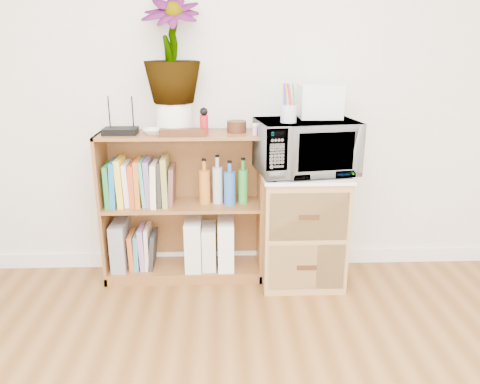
{
  "coord_description": "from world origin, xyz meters",
  "views": [
    {
      "loc": [
        -0.09,
        -0.7,
        1.47
      ],
      "look_at": [
        0.01,
        1.95,
        0.62
      ],
      "focal_mm": 35.0,
      "sensor_mm": 36.0,
      "label": 1
    }
  ],
  "objects": [
    {
      "name": "plant_pot",
      "position": [
        -0.38,
        2.12,
        1.04
      ],
      "size": [
        0.21,
        0.21,
        0.18
      ],
      "primitive_type": "cylinder",
      "color": "white",
      "rests_on": "bookshelf"
    },
    {
      "name": "paint_jars",
      "position": [
        0.13,
        2.01,
        0.98
      ],
      "size": [
        0.12,
        0.04,
        0.06
      ],
      "primitive_type": "cube",
      "color": "pink",
      "rests_on": "bookshelf"
    },
    {
      "name": "liquor_bottles",
      "position": [
        -0.09,
        2.1,
        0.64
      ],
      "size": [
        0.31,
        0.07,
        0.3
      ],
      "color": "#C27024",
      "rests_on": "bookshelf"
    },
    {
      "name": "lower_books",
      "position": [
        -0.62,
        2.1,
        0.2
      ],
      "size": [
        0.17,
        0.19,
        0.28
      ],
      "color": "#BB5421",
      "rests_on": "bookshelf"
    },
    {
      "name": "microwave",
      "position": [
        0.4,
        2.02,
        0.88
      ],
      "size": [
        0.62,
        0.47,
        0.32
      ],
      "primitive_type": "imported",
      "rotation": [
        0.0,
        0.0,
        0.16
      ],
      "color": "white",
      "rests_on": "wicker_unit"
    },
    {
      "name": "router",
      "position": [
        -0.7,
        2.08,
        0.97
      ],
      "size": [
        0.2,
        0.14,
        0.04
      ],
      "primitive_type": "cube",
      "color": "black",
      "rests_on": "bookshelf"
    },
    {
      "name": "file_box",
      "position": [
        -0.76,
        2.1,
        0.22
      ],
      "size": [
        0.09,
        0.25,
        0.31
      ],
      "primitive_type": "cube",
      "color": "gray",
      "rests_on": "bookshelf"
    },
    {
      "name": "kokeshi_doll",
      "position": [
        -0.2,
        2.06,
        1.01
      ],
      "size": [
        0.05,
        0.05,
        0.11
      ],
      "primitive_type": "cylinder",
      "color": "#B4161A",
      "rests_on": "bookshelf"
    },
    {
      "name": "small_appliance",
      "position": [
        0.49,
        2.11,
        1.13
      ],
      "size": [
        0.25,
        0.21,
        0.2
      ],
      "primitive_type": "cube",
      "color": "white",
      "rests_on": "microwave"
    },
    {
      "name": "white_bowl",
      "position": [
        -0.5,
        2.07,
        0.97
      ],
      "size": [
        0.13,
        0.13,
        0.03
      ],
      "primitive_type": "imported",
      "color": "white",
      "rests_on": "bookshelf"
    },
    {
      "name": "wooden_bowl",
      "position": [
        -0.01,
        2.11,
        0.98
      ],
      "size": [
        0.12,
        0.12,
        0.07
      ],
      "primitive_type": "cylinder",
      "color": "#3A1F10",
      "rests_on": "bookshelf"
    },
    {
      "name": "bookshelf",
      "position": [
        -0.35,
        2.1,
        0.47
      ],
      "size": [
        1.0,
        0.3,
        0.95
      ],
      "primitive_type": "cube",
      "color": "brown",
      "rests_on": "ground"
    },
    {
      "name": "trinket_box",
      "position": [
        -0.32,
        2.0,
        0.97
      ],
      "size": [
        0.27,
        0.07,
        0.04
      ],
      "primitive_type": "cube",
      "color": "#381E0F",
      "rests_on": "bookshelf"
    },
    {
      "name": "magazine_holder_left",
      "position": [
        -0.29,
        2.09,
        0.23
      ],
      "size": [
        0.1,
        0.26,
        0.33
      ],
      "primitive_type": "cube",
      "color": "silver",
      "rests_on": "bookshelf"
    },
    {
      "name": "magazine_holder_mid",
      "position": [
        -0.19,
        2.09,
        0.21
      ],
      "size": [
        0.09,
        0.22,
        0.28
      ],
      "primitive_type": "cube",
      "color": "silver",
      "rests_on": "bookshelf"
    },
    {
      "name": "potted_plant",
      "position": [
        -0.38,
        2.12,
        1.43
      ],
      "size": [
        0.34,
        0.34,
        0.6
      ],
      "primitive_type": "imported",
      "color": "#316F2C",
      "rests_on": "plant_pot"
    },
    {
      "name": "pen_cup",
      "position": [
        0.28,
        1.95,
        1.09
      ],
      "size": [
        0.09,
        0.09,
        0.1
      ],
      "primitive_type": "cylinder",
      "color": "silver",
      "rests_on": "microwave"
    },
    {
      "name": "skirting_board",
      "position": [
        0.0,
        2.24,
        0.05
      ],
      "size": [
        4.0,
        0.02,
        0.1
      ],
      "primitive_type": "cube",
      "color": "white",
      "rests_on": "ground"
    },
    {
      "name": "magazine_holder_right",
      "position": [
        -0.08,
        2.09,
        0.23
      ],
      "size": [
        0.1,
        0.25,
        0.32
      ],
      "primitive_type": "cube",
      "color": "white",
      "rests_on": "bookshelf"
    },
    {
      "name": "wicker_unit",
      "position": [
        0.4,
        2.02,
        0.35
      ],
      "size": [
        0.5,
        0.45,
        0.7
      ],
      "primitive_type": "cube",
      "color": "#9E7542",
      "rests_on": "ground"
    },
    {
      "name": "cookbooks",
      "position": [
        -0.61,
        2.1,
        0.64
      ],
      "size": [
        0.42,
        0.2,
        0.31
      ],
      "color": "#207834",
      "rests_on": "bookshelf"
    }
  ]
}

